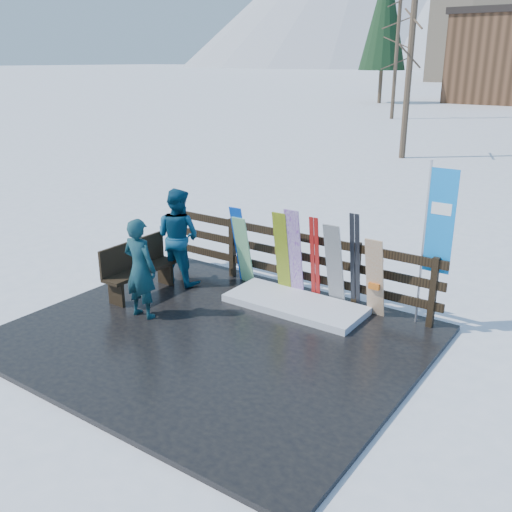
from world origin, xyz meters
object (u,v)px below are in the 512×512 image
Objects in this scene: person_back at (178,236)px; snowboard_4 at (334,266)px; bench at (138,266)px; rental_flag at (436,227)px; snowboard_2 at (282,253)px; person_front at (140,269)px; snowboard_5 at (375,278)px; snowboard_3 at (294,254)px; snowboard_0 at (241,245)px; snowboard_1 at (243,251)px.

snowboard_4 is at bearing -171.71° from person_back.
bench is at bearing 70.06° from person_back.
rental_flag is (4.68, 1.71, 1.09)m from bench.
person_front is at bearing -123.12° from snowboard_2.
rental_flag is at bearing 6.02° from snowboard_2.
bench is 3.47m from snowboard_4.
snowboard_5 is at bearing -0.00° from snowboard_2.
person_back reaches higher than snowboard_5.
rental_flag reaches higher than bench.
snowboard_5 is at bearing -0.00° from snowboard_3.
snowboard_0 is 2.14m from person_front.
snowboard_0 is 0.91m from snowboard_2.
person_front is (-3.12, -2.09, 0.14)m from snowboard_5.
person_front is at bearing 105.64° from person_back.
rental_flag is at bearing 20.06° from bench.
snowboard_2 is 0.93× the size of person_front.
snowboard_2 reaches higher than snowboard_1.
bench is 1.07× the size of snowboard_5.
person_front is (-3.92, -2.36, -0.78)m from rental_flag.
snowboard_1 is at bearing -175.47° from rental_flag.
snowboard_0 is at bearing -151.34° from person_back.
snowboard_1 is at bearing -152.86° from person_back.
rental_flag is 4.65m from person_front.
snowboard_0 is 1.93m from snowboard_4.
snowboard_5 reaches higher than snowboard_1.
snowboard_1 is 1.88m from snowboard_4.
rental_flag is (3.47, 0.27, 0.86)m from snowboard_0.
snowboard_1 is at bearing -107.38° from person_front.
snowboard_0 is 0.59× the size of rental_flag.
snowboard_1 is (0.06, 0.00, -0.09)m from snowboard_0.
snowboard_5 is at bearing 0.00° from snowboard_4.
snowboard_3 is 2.22m from person_back.
snowboard_4 is at bearing -0.00° from snowboard_3.
snowboard_4 is (3.15, 1.44, 0.23)m from bench.
snowboard_3 is (1.09, -0.00, 0.15)m from snowboard_1.
snowboard_2 is at bearing 180.00° from snowboard_4.
rental_flag reaches higher than snowboard_5.
bench is 0.98× the size of snowboard_4.
bench is 0.58× the size of rental_flag.
snowboard_3 reaches higher than snowboard_0.
snowboard_0 is 1.15m from snowboard_3.
person_front is at bearing -146.13° from snowboard_5.
bench is 4.14m from snowboard_5.
snowboard_0 is 1.17m from person_back.
snowboard_2 reaches higher than snowboard_5.
snowboard_2 is at bearing -173.98° from rental_flag.
person_back is (0.24, 0.82, 0.39)m from bench.
rental_flag is at bearing 18.50° from snowboard_5.
snowboard_5 is (3.87, 1.44, 0.17)m from bench.
snowboard_0 is at bearing -175.54° from rental_flag.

